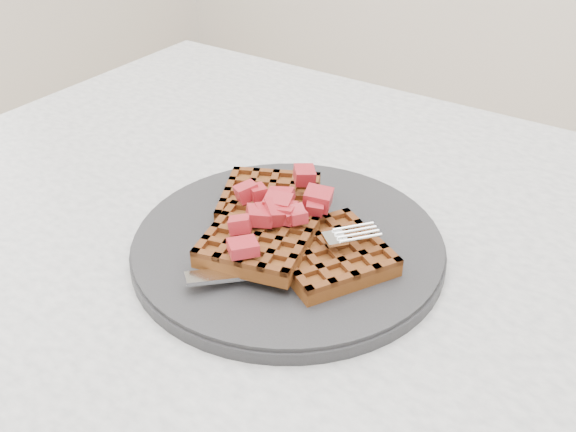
{
  "coord_description": "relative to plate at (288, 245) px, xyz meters",
  "views": [
    {
      "loc": [
        0.16,
        -0.42,
        1.11
      ],
      "look_at": [
        -0.11,
        -0.02,
        0.79
      ],
      "focal_mm": 40.0,
      "sensor_mm": 36.0,
      "label": 1
    }
  ],
  "objects": [
    {
      "name": "strawberry_pile",
      "position": [
        0.0,
        0.0,
        0.05
      ],
      "size": [
        0.15,
        0.15,
        0.02
      ],
      "primitive_type": null,
      "color": "maroon",
      "rests_on": "waffles"
    },
    {
      "name": "fork",
      "position": [
        0.03,
        -0.04,
        0.02
      ],
      "size": [
        0.13,
        0.15,
        0.02
      ],
      "primitive_type": null,
      "rotation": [
        0.0,
        0.0,
        -0.68
      ],
      "color": "silver",
      "rests_on": "plate"
    },
    {
      "name": "table",
      "position": [
        0.11,
        0.02,
        -0.12
      ],
      "size": [
        1.2,
        0.8,
        0.75
      ],
      "color": "silver",
      "rests_on": "ground"
    },
    {
      "name": "plate",
      "position": [
        0.0,
        0.0,
        0.0
      ],
      "size": [
        0.29,
        0.29,
        0.02
      ],
      "primitive_type": "cylinder",
      "color": "#232326",
      "rests_on": "table"
    },
    {
      "name": "waffles",
      "position": [
        0.0,
        -0.0,
        0.02
      ],
      "size": [
        0.22,
        0.19,
        0.03
      ],
      "color": "brown",
      "rests_on": "plate"
    }
  ]
}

